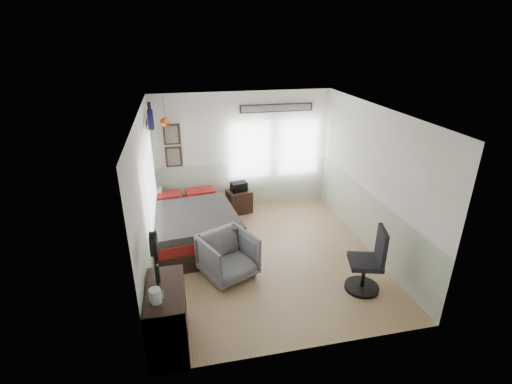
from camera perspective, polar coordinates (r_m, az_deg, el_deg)
The scene contains 12 objects.
ground_plane at distance 7.03m, azimuth 1.50°, elevation -9.89°, with size 4.00×4.50×0.01m, color #957650.
room_shell at distance 6.44m, azimuth 0.59°, elevation 3.05°, with size 4.02×4.52×2.71m.
wall_decor at distance 7.87m, azimuth -9.72°, elevation 10.20°, with size 3.55×1.32×1.44m.
bed at distance 7.45m, azimuth -9.86°, elevation -5.08°, with size 1.79×2.36×0.70m.
dresser at distance 5.20m, azimuth -13.41°, elevation -18.22°, with size 0.48×1.00×0.90m, color black.
armchair at distance 6.35m, azimuth -4.33°, elevation -9.78°, with size 0.82×0.84×0.76m, color slate.
nightstand at distance 8.56m, azimuth -2.61°, elevation -1.43°, with size 0.52×0.42×0.52m, color black.
task_chair at distance 6.25m, azimuth 16.94°, elevation -10.76°, with size 0.60×0.60×1.11m.
kettle at distance 4.68m, azimuth -15.23°, elevation -15.18°, with size 0.16×0.14×0.19m.
bottle at distance 4.98m, azimuth -14.94°, elevation -12.04°, with size 0.06×0.06×0.25m, color black.
stand_fan at distance 4.64m, azimuth -15.44°, elevation -7.84°, with size 0.08×0.32×0.79m.
black_bag at distance 8.41m, azimuth -2.65°, elevation 0.84°, with size 0.35×0.23×0.21m, color black.
Camera 1 is at (-1.41, -5.71, 3.85)m, focal length 26.00 mm.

